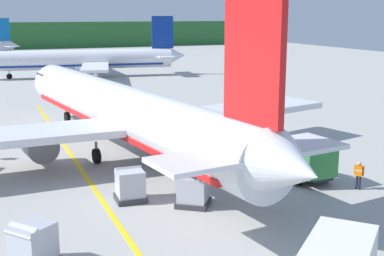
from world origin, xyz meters
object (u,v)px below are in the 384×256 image
Objects in this scene: cargo_container_far at (32,245)px; crew_supervisor at (18,134)px; cargo_container_near at (130,185)px; airliner_mid_apron at (84,60)px; service_truck_catering at (306,163)px; cargo_container_mid at (194,191)px; crew_loader_left at (359,173)px; airliner_foreground at (124,112)px.

cargo_container_far is 22.35m from crew_supervisor.
cargo_container_near is 0.79× the size of cargo_container_far.
cargo_container_far is at bearing -102.46° from airliner_mid_apron.
crew_supervisor is at bearing 87.51° from cargo_container_far.
cargo_container_mid is (-8.46, -1.48, -0.32)m from service_truck_catering.
airliner_mid_apron is at bearing 77.54° from cargo_container_far.
airliner_mid_apron is 20.11× the size of crew_loader_left.
airliner_foreground reaches higher than cargo_container_near.
airliner_mid_apron reaches higher than crew_loader_left.
cargo_container_mid is (3.12, -2.13, -0.05)m from cargo_container_near.
airliner_foreground reaches higher than cargo_container_mid.
cargo_container_mid is at bearing 173.43° from crew_loader_left.
airliner_foreground is 16.94× the size of cargo_container_far.
airliner_mid_apron is 62.19m from service_truck_catering.
cargo_container_far reaches higher than cargo_container_mid.
airliner_mid_apron reaches higher than cargo_container_mid.
airliner_mid_apron is 69.49m from cargo_container_far.
crew_loader_left is at bearing -45.95° from crew_supervisor.
cargo_container_near is (-11.58, 0.66, -0.27)m from service_truck_catering.
airliner_foreground is 18.28m from cargo_container_far.
airliner_mid_apron reaches higher than cargo_container_near.
airliner_mid_apron is 14.43× the size of cargo_container_far.
crew_loader_left is (13.59, -3.34, 0.12)m from cargo_container_near.
airliner_mid_apron is at bearing 72.87° from crew_supervisor.
cargo_container_near is at bearing -102.93° from airliner_foreground.
airliner_mid_apron is 18.17× the size of cargo_container_near.
cargo_container_far is at bearing -117.23° from airliner_foreground.
service_truck_catering is 3.43× the size of crew_loader_left.
cargo_container_mid is at bearing -85.73° from airliner_foreground.
service_truck_catering is 23.54m from crew_supervisor.
crew_supervisor is (-5.08, 15.96, 0.06)m from cargo_container_near.
cargo_container_near is 1.17× the size of crew_supervisor.
airliner_mid_apron reaches higher than crew_supervisor.
airliner_mid_apron is at bearing 94.11° from crew_loader_left.
airliner_foreground is 1.17× the size of airliner_mid_apron.
cargo_container_near is 16.75m from crew_supervisor.
cargo_container_far is (-8.29, -16.11, -2.43)m from airliner_foreground.
crew_loader_left is 26.86m from crew_supervisor.
cargo_container_near is at bearing 145.66° from cargo_container_mid.
cargo_container_near is 3.78m from cargo_container_mid.
airliner_mid_apron reaches higher than service_truck_catering.
cargo_container_far is at bearing -92.49° from crew_supervisor.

